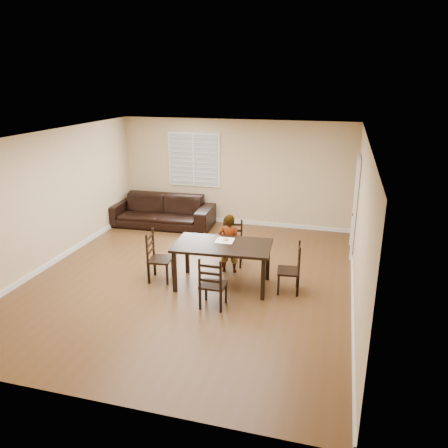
{
  "coord_description": "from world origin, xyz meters",
  "views": [
    {
      "loc": [
        2.61,
        -7.21,
        3.66
      ],
      "look_at": [
        0.53,
        0.45,
        1.0
      ],
      "focal_mm": 35.0,
      "sensor_mm": 36.0,
      "label": 1
    }
  ],
  "objects": [
    {
      "name": "chair_left",
      "position": [
        -0.65,
        -0.23,
        0.44
      ],
      "size": [
        0.46,
        0.48,
        0.97
      ],
      "rotation": [
        0.0,
        0.0,
        1.69
      ],
      "color": "black",
      "rests_on": "ground"
    },
    {
      "name": "chair_far",
      "position": [
        0.72,
        -1.04,
        0.42
      ],
      "size": [
        0.41,
        0.38,
        0.91
      ],
      "rotation": [
        0.0,
        0.0,
        3.14
      ],
      "color": "black",
      "rests_on": "ground"
    },
    {
      "name": "napkin",
      "position": [
        0.65,
        0.06,
        0.82
      ],
      "size": [
        0.34,
        0.34,
        0.0
      ],
      "primitive_type": "cube",
      "rotation": [
        0.0,
        0.0,
        0.04
      ],
      "color": "#F1E4D0",
      "rests_on": "dining_table"
    },
    {
      "name": "chair_near",
      "position": [
        0.58,
        0.95,
        0.42
      ],
      "size": [
        0.48,
        0.45,
        0.92
      ],
      "rotation": [
        0.0,
        0.0,
        0.18
      ],
      "color": "black",
      "rests_on": "ground"
    },
    {
      "name": "sofa",
      "position": [
        -1.81,
        2.8,
        0.39
      ],
      "size": [
        2.74,
        1.17,
        0.79
      ],
      "primitive_type": "imported",
      "rotation": [
        0.0,
        0.0,
        0.04
      ],
      "color": "black",
      "rests_on": "ground"
    },
    {
      "name": "child",
      "position": [
        0.62,
        0.49,
        0.59
      ],
      "size": [
        0.46,
        0.32,
        1.19
      ],
      "primitive_type": "imported",
      "rotation": [
        0.0,
        0.0,
        3.23
      ],
      "color": "gray",
      "rests_on": "ground"
    },
    {
      "name": "room",
      "position": [
        0.04,
        0.18,
        1.81
      ],
      "size": [
        6.04,
        7.04,
        2.72
      ],
      "color": "#CFB68C",
      "rests_on": "ground"
    },
    {
      "name": "ground",
      "position": [
        0.0,
        0.0,
        0.0
      ],
      "size": [
        7.0,
        7.0,
        0.0
      ],
      "primitive_type": "plane",
      "color": "brown",
      "rests_on": "ground"
    },
    {
      "name": "dining_table",
      "position": [
        0.66,
        -0.14,
        0.73
      ],
      "size": [
        1.8,
        1.1,
        0.82
      ],
      "rotation": [
        0.0,
        0.0,
        0.07
      ],
      "color": "black",
      "rests_on": "ground"
    },
    {
      "name": "chair_right",
      "position": [
        1.97,
        -0.04,
        0.42
      ],
      "size": [
        0.43,
        0.46,
        0.92
      ],
      "rotation": [
        0.0,
        0.0,
        -1.45
      ],
      "color": "black",
      "rests_on": "ground"
    },
    {
      "name": "donut",
      "position": [
        0.67,
        0.06,
        0.84
      ],
      "size": [
        0.1,
        0.1,
        0.04
      ],
      "color": "#B27D40",
      "rests_on": "napkin"
    }
  ]
}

